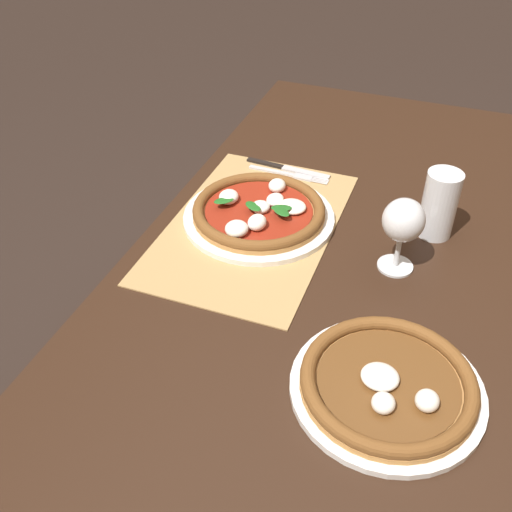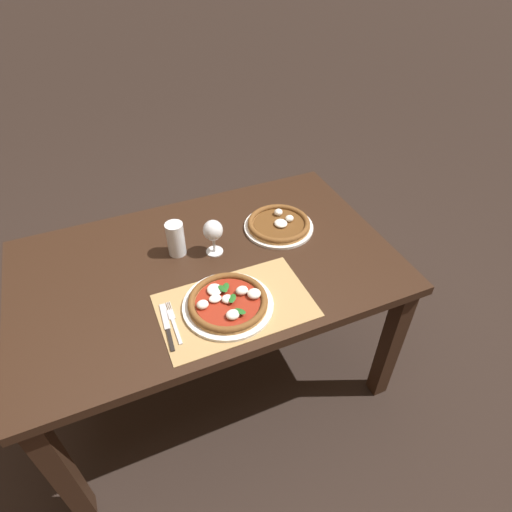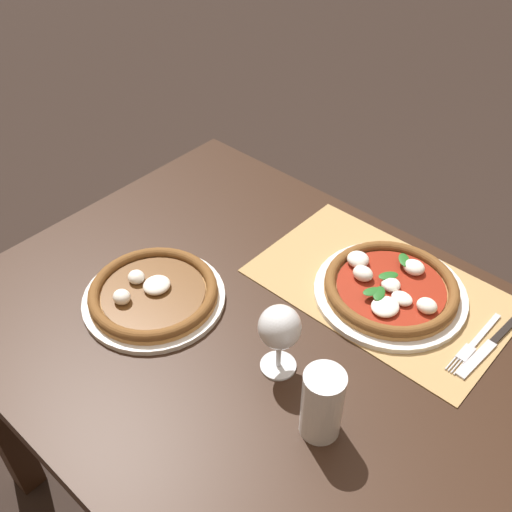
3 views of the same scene
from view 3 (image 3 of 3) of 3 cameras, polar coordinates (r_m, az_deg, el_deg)
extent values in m
cube|color=black|center=(1.19, 5.81, -10.91)|extent=(1.50, 0.93, 0.04)
cube|color=black|center=(1.98, -3.53, 0.08)|extent=(0.07, 0.07, 0.70)
cube|color=#A88451|center=(1.34, 11.83, -3.04)|extent=(0.54, 0.34, 0.00)
cylinder|color=silver|center=(1.32, 12.68, -3.46)|extent=(0.33, 0.33, 0.01)
cylinder|color=#B77F42|center=(1.31, 12.75, -3.12)|extent=(0.28, 0.28, 0.01)
torus|color=brown|center=(1.30, 12.81, -2.82)|extent=(0.28, 0.28, 0.02)
cylinder|color=maroon|center=(1.31, 12.79, -2.92)|extent=(0.23, 0.23, 0.00)
ellipsoid|color=white|center=(1.30, 12.70, -2.66)|extent=(0.04, 0.04, 0.02)
ellipsoid|color=white|center=(1.30, 10.15, -1.65)|extent=(0.05, 0.04, 0.03)
ellipsoid|color=white|center=(1.34, 9.69, -0.32)|extent=(0.05, 0.05, 0.03)
ellipsoid|color=white|center=(1.27, 13.72, -3.96)|extent=(0.05, 0.04, 0.02)
ellipsoid|color=white|center=(1.35, 14.81, -1.05)|extent=(0.05, 0.04, 0.03)
ellipsoid|color=white|center=(1.25, 12.20, -4.74)|extent=(0.06, 0.06, 0.02)
ellipsoid|color=white|center=(1.27, 15.97, -4.58)|extent=(0.04, 0.04, 0.03)
ellipsoid|color=#1E5B1E|center=(1.30, 12.49, -1.84)|extent=(0.04, 0.05, 0.00)
ellipsoid|color=#1E5B1E|center=(1.26, 11.47, -3.41)|extent=(0.04, 0.05, 0.00)
ellipsoid|color=#1E5B1E|center=(1.26, 11.06, -3.33)|extent=(0.04, 0.05, 0.00)
ellipsoid|color=#1E5B1E|center=(1.35, 13.93, -0.35)|extent=(0.05, 0.05, 0.00)
cylinder|color=silver|center=(1.30, -9.67, -3.99)|extent=(0.30, 0.30, 0.01)
cylinder|color=#B77F42|center=(1.29, -9.72, -3.65)|extent=(0.27, 0.27, 0.01)
torus|color=brown|center=(1.28, -9.77, -3.34)|extent=(0.27, 0.27, 0.02)
cylinder|color=brown|center=(1.29, -9.75, -3.44)|extent=(0.22, 0.22, 0.00)
ellipsoid|color=white|center=(1.29, -9.44, -2.75)|extent=(0.06, 0.06, 0.02)
ellipsoid|color=white|center=(1.31, -11.33, -1.98)|extent=(0.04, 0.04, 0.03)
ellipsoid|color=white|center=(1.27, -12.67, -3.83)|extent=(0.04, 0.04, 0.03)
cylinder|color=silver|center=(1.17, 2.13, -10.38)|extent=(0.07, 0.07, 0.00)
cylinder|color=silver|center=(1.14, 2.17, -9.30)|extent=(0.01, 0.01, 0.06)
ellipsoid|color=silver|center=(1.08, 2.27, -6.78)|extent=(0.08, 0.08, 0.08)
ellipsoid|color=#AD5B14|center=(1.09, 2.26, -7.14)|extent=(0.07, 0.07, 0.05)
cylinder|color=silver|center=(1.03, 6.31, -13.81)|extent=(0.07, 0.07, 0.15)
cylinder|color=black|center=(1.05, 6.25, -14.27)|extent=(0.07, 0.07, 0.12)
cylinder|color=silver|center=(0.99, 6.53, -12.12)|extent=(0.07, 0.07, 0.02)
cube|color=#B7B7BC|center=(1.30, 20.98, -6.63)|extent=(0.01, 0.12, 0.00)
cube|color=#B7B7BC|center=(1.25, 19.34, -8.71)|extent=(0.02, 0.05, 0.00)
cylinder|color=#B7B7BC|center=(1.22, 18.04, -9.68)|extent=(0.00, 0.04, 0.00)
cylinder|color=#B7B7BC|center=(1.22, 18.28, -9.82)|extent=(0.00, 0.04, 0.00)
cylinder|color=#B7B7BC|center=(1.22, 18.52, -9.95)|extent=(0.00, 0.04, 0.00)
cylinder|color=#B7B7BC|center=(1.22, 18.77, -10.09)|extent=(0.00, 0.04, 0.00)
cube|color=black|center=(1.32, 22.60, -6.53)|extent=(0.02, 0.10, 0.01)
cube|color=#B7B7BC|center=(1.25, 20.25, -9.19)|extent=(0.03, 0.12, 0.00)
camera|label=1|loc=(1.49, -32.70, 29.66)|focal=42.00mm
camera|label=2|loc=(1.87, 52.03, 36.66)|focal=30.00mm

